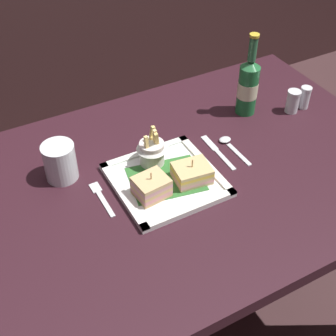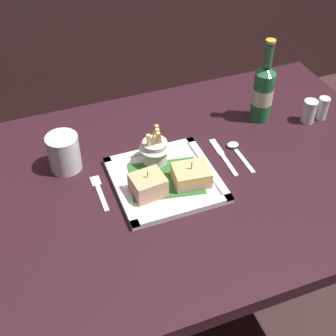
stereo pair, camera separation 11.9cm
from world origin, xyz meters
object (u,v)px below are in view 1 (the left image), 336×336
at_px(square_plate, 166,180).
at_px(beer_bottle, 248,85).
at_px(sandwich_half_right, 192,173).
at_px(fork, 101,197).
at_px(dining_table, 170,204).
at_px(knife, 217,151).
at_px(pepper_shaker, 304,99).
at_px(water_glass, 60,163).
at_px(sandwich_half_left, 151,187).
at_px(salt_shaker, 292,103).
at_px(spoon, 229,144).
at_px(fries_cup, 152,149).

distance_m(square_plate, beer_bottle, 0.41).
height_order(sandwich_half_right, fork, sandwich_half_right).
height_order(dining_table, sandwich_half_right, sandwich_half_right).
bearing_deg(knife, pepper_shaker, 8.75).
relative_size(water_glass, pepper_shaker, 1.42).
bearing_deg(pepper_shaker, dining_table, -170.55).
xyz_separation_m(fork, knife, (0.35, 0.02, 0.00)).
xyz_separation_m(sandwich_half_left, salt_shaker, (0.55, 0.13, -0.00)).
distance_m(fork, salt_shaker, 0.67).
xyz_separation_m(sandwich_half_left, water_glass, (-0.17, 0.18, 0.01)).
bearing_deg(square_plate, sandwich_half_right, -29.50).
bearing_deg(beer_bottle, dining_table, -156.13).
height_order(beer_bottle, salt_shaker, beer_bottle).
bearing_deg(sandwich_half_right, beer_bottle, 32.62).
relative_size(beer_bottle, pepper_shaker, 3.59).
bearing_deg(square_plate, spoon, 12.31).
xyz_separation_m(beer_bottle, pepper_shaker, (0.17, -0.07, -0.06)).
height_order(fork, knife, same).
relative_size(sandwich_half_right, beer_bottle, 0.39).
bearing_deg(fries_cup, beer_bottle, 13.87).
distance_m(beer_bottle, fork, 0.56).
relative_size(square_plate, sandwich_half_left, 3.02).
height_order(spoon, salt_shaker, salt_shaker).
bearing_deg(pepper_shaker, knife, -171.25).
height_order(fries_cup, water_glass, fries_cup).
bearing_deg(knife, water_glass, 165.73).
bearing_deg(sandwich_half_right, square_plate, 150.50).
bearing_deg(spoon, knife, -171.04).
distance_m(fries_cup, fork, 0.18).
bearing_deg(water_glass, dining_table, -29.06).
distance_m(water_glass, spoon, 0.47).
distance_m(beer_bottle, salt_shaker, 0.16).
xyz_separation_m(dining_table, square_plate, (-0.02, -0.01, 0.11)).
height_order(dining_table, fries_cup, fries_cup).
bearing_deg(fork, fries_cup, 15.59).
xyz_separation_m(square_plate, fork, (-0.17, 0.03, -0.00)).
xyz_separation_m(fork, spoon, (0.40, 0.02, 0.00)).
bearing_deg(beer_bottle, fries_cup, -166.13).
relative_size(fork, knife, 0.81).
bearing_deg(fries_cup, knife, -9.52).
relative_size(sandwich_half_left, pepper_shaker, 1.22).
relative_size(sandwich_half_right, fork, 0.75).
height_order(fries_cup, beer_bottle, beer_bottle).
bearing_deg(dining_table, water_glass, 150.94).
relative_size(spoon, salt_shaker, 1.88).
bearing_deg(beer_bottle, salt_shaker, -27.95).
height_order(sandwich_half_right, pepper_shaker, sandwich_half_right).
height_order(beer_bottle, water_glass, beer_bottle).
height_order(square_plate, beer_bottle, beer_bottle).
height_order(dining_table, water_glass, water_glass).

